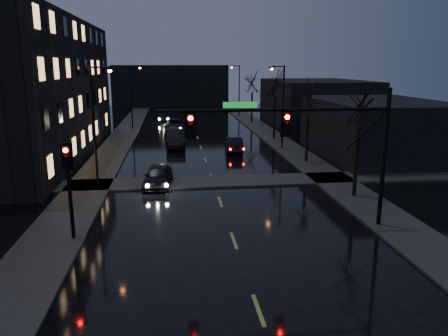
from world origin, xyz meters
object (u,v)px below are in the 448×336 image
object	(u,v)px
oncoming_car_b	(176,138)
lead_car	(234,144)
oncoming_car_a	(158,176)
oncoming_car_c	(175,125)
oncoming_car_d	(164,117)

from	to	relation	value
oncoming_car_b	lead_car	size ratio (longest dim) A/B	1.17
lead_car	oncoming_car_b	bearing A→B (deg)	-27.54
oncoming_car_a	lead_car	size ratio (longest dim) A/B	0.95
oncoming_car_a	oncoming_car_c	bearing A→B (deg)	93.48
oncoming_car_b	lead_car	world-z (taller)	oncoming_car_b
oncoming_car_b	oncoming_car_c	world-z (taller)	oncoming_car_b
oncoming_car_c	oncoming_car_d	xyz separation A→B (m)	(-1.60, 9.75, -0.08)
oncoming_car_c	oncoming_car_a	bearing A→B (deg)	-87.48
oncoming_car_c	oncoming_car_d	bearing A→B (deg)	105.02
oncoming_car_a	lead_car	distance (m)	13.04
oncoming_car_a	oncoming_car_c	size ratio (longest dim) A/B	0.78
oncoming_car_a	oncoming_car_b	world-z (taller)	oncoming_car_b
oncoming_car_b	oncoming_car_c	size ratio (longest dim) A/B	0.96
oncoming_car_b	oncoming_car_a	bearing A→B (deg)	-93.75
lead_car	oncoming_car_a	bearing A→B (deg)	63.50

